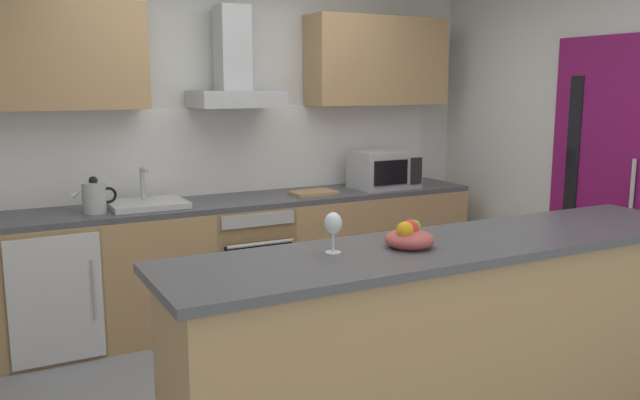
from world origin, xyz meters
The scene contains 17 objects.
ground centered at (0.00, 0.00, -0.01)m, with size 5.22×4.44×0.02m, color gray.
wall_back centered at (0.00, 1.78, 1.30)m, with size 5.22×0.12×2.60m, color silver.
wall_right centered at (2.17, 0.00, 1.30)m, with size 0.12×4.44×2.60m, color silver.
backsplash_tile centered at (0.00, 1.71, 1.23)m, with size 3.59×0.02×0.66m, color white.
counter_back centered at (0.00, 1.40, 0.45)m, with size 3.72×0.60×0.90m.
counter_island centered at (0.23, -0.74, 0.51)m, with size 2.82×0.64×1.01m.
upper_cabinets centered at (0.00, 1.55, 1.91)m, with size 3.67×0.32×0.70m.
side_door centered at (2.10, 0.01, 1.03)m, with size 0.08×0.85×2.05m.
oven centered at (-0.01, 1.37, 0.46)m, with size 0.60×0.62×0.80m.
refrigerator centered at (-1.35, 1.37, 0.43)m, with size 0.58×0.60×0.85m.
microwave centered at (1.19, 1.34, 1.05)m, with size 0.50×0.38×0.30m.
sink centered at (-0.70, 1.38, 0.93)m, with size 0.50×0.40×0.26m.
kettle centered at (-1.05, 1.34, 1.01)m, with size 0.29×0.15×0.24m.
range_hood centered at (-0.01, 1.50, 1.79)m, with size 0.62×0.45×0.72m.
wine_glass centered at (-0.39, -0.67, 1.14)m, with size 0.08×0.08×0.18m.
fruit_bowl centered at (-0.04, -0.73, 1.06)m, with size 0.22×0.22×0.13m.
chopping_board centered at (0.55, 1.35, 0.91)m, with size 0.34×0.22×0.02m, color tan.
Camera 1 is at (-1.71, -3.04, 1.72)m, focal length 36.74 mm.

